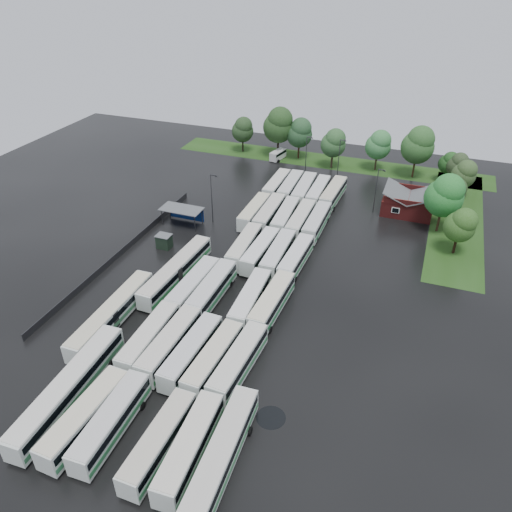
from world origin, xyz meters
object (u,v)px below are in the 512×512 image
(artic_bus_west_a, at_px, (69,388))
(artic_bus_east, at_px, (217,466))
(minibus, at_px, (278,155))
(brick_building, at_px, (408,204))

(artic_bus_west_a, bearing_deg, artic_bus_east, -11.47)
(artic_bus_east, height_order, minibus, artic_bus_east)
(artic_bus_east, bearing_deg, minibus, 101.91)
(artic_bus_west_a, distance_m, artic_bus_east, 21.39)
(artic_bus_west_a, height_order, artic_bus_east, artic_bus_west_a)
(artic_bus_west_a, relative_size, minibus, 3.56)
(brick_building, bearing_deg, artic_bus_west_a, -116.51)
(artic_bus_east, bearing_deg, artic_bus_west_a, 168.20)
(brick_building, height_order, minibus, brick_building)
(brick_building, height_order, artic_bus_west_a, brick_building)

